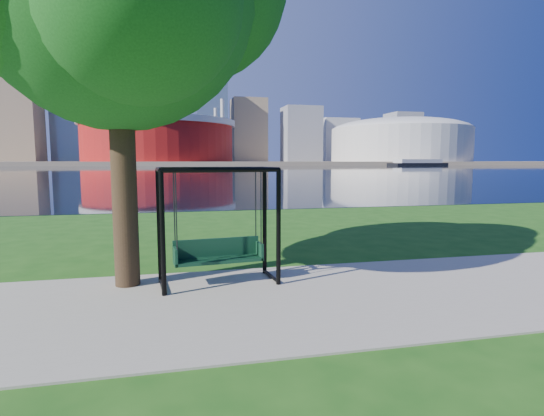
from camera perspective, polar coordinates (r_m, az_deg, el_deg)
name	(u,v)px	position (r m, az deg, el deg)	size (l,w,h in m)	color
ground	(258,292)	(7.37, -1.91, -11.27)	(900.00, 900.00, 0.00)	#1E5114
path	(264,301)	(6.90, -1.11, -12.38)	(120.00, 4.00, 0.03)	#9E937F
river	(181,170)	(108.93, -12.12, 5.02)	(900.00, 180.00, 0.02)	black
far_bank	(177,163)	(312.91, -12.60, 5.95)	(900.00, 228.00, 2.00)	#937F60
stadium	(159,139)	(242.35, -14.99, 8.95)	(83.00, 83.00, 32.00)	maroon
arena	(400,139)	(278.00, 16.82, 8.87)	(84.00, 84.00, 26.56)	beige
skyline	(170,115)	(328.04, -13.52, 12.04)	(392.00, 66.00, 96.50)	gray
swing	(218,229)	(7.66, -7.27, -2.76)	(2.15, 1.10, 2.12)	black
barge	(418,163)	(226.79, 19.03, 5.78)	(32.68, 13.55, 3.17)	black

